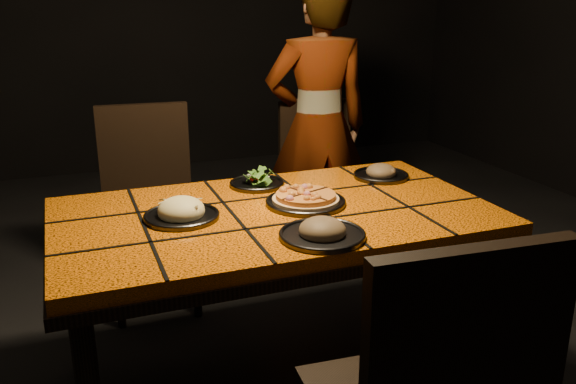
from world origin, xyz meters
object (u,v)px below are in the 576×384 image
object	(u,v)px
chair_far_right	(320,173)
diner	(318,127)
dining_table	(275,230)
plate_pizza	(306,200)
plate_pasta	(181,212)
chair_far_left	(149,193)

from	to	relation	value
chair_far_right	diner	xyz separation A→B (m)	(-0.02, -0.01, 0.27)
dining_table	chair_far_right	world-z (taller)	chair_far_right
plate_pizza	plate_pasta	world-z (taller)	plate_pasta
chair_far_right	chair_far_left	bearing A→B (deg)	-168.82
chair_far_left	diner	distance (m)	1.00
chair_far_right	plate_pasta	world-z (taller)	chair_far_right
diner	plate_pizza	distance (m)	1.14
dining_table	chair_far_right	bearing A→B (deg)	58.40
dining_table	plate_pasta	xyz separation A→B (m)	(-0.34, 0.03, 0.10)
dining_table	plate_pasta	bearing A→B (deg)	174.48
chair_far_right	diner	bearing A→B (deg)	-149.85
plate_pizza	plate_pasta	distance (m)	0.47
diner	plate_pasta	xyz separation A→B (m)	(-0.97, -1.01, -0.04)
chair_far_left	plate_pizza	size ratio (longest dim) A/B	3.05
diner	plate_pizza	size ratio (longest dim) A/B	4.96
chair_far_left	diner	xyz separation A→B (m)	(0.96, 0.11, 0.24)
plate_pizza	chair_far_left	bearing A→B (deg)	117.00
diner	dining_table	bearing A→B (deg)	65.07
dining_table	plate_pizza	size ratio (longest dim) A/B	4.95
dining_table	chair_far_left	distance (m)	1.00
chair_far_right	diner	distance (m)	0.27
chair_far_left	plate_pizza	distance (m)	1.05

